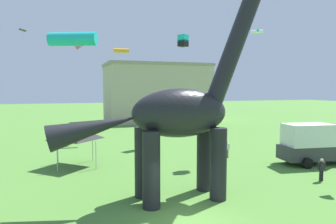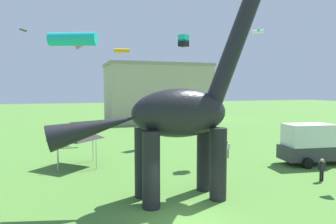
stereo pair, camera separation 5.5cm
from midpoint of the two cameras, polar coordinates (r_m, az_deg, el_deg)
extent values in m
plane|color=#4C7F33|center=(14.78, 3.51, -19.45)|extent=(240.00, 240.00, 0.00)
cylinder|color=black|center=(18.46, 6.62, -8.27)|extent=(0.90, 0.90, 3.88)
cylinder|color=black|center=(16.97, 9.14, -9.42)|extent=(0.90, 0.90, 3.88)
cylinder|color=black|center=(17.23, -4.75, -9.17)|extent=(0.90, 0.90, 3.88)
cylinder|color=black|center=(15.63, -3.19, -10.58)|extent=(0.90, 0.90, 3.88)
ellipsoid|color=black|center=(16.55, 2.17, -0.17)|extent=(5.31, 2.29, 2.61)
cylinder|color=black|center=(18.25, 12.63, 13.32)|extent=(3.81, 0.98, 7.56)
cone|color=black|center=(15.59, -13.32, -2.77)|extent=(4.66, 1.31, 2.21)
cube|color=#38383D|center=(27.39, 25.38, -6.63)|extent=(5.83, 2.82, 1.10)
cube|color=#B7B7BC|center=(28.53, 28.12, -4.16)|extent=(2.03, 2.15, 1.00)
cube|color=silver|center=(26.63, 24.26, -3.84)|extent=(3.82, 2.47, 1.70)
cylinder|color=black|center=(29.62, 26.74, -6.95)|extent=(0.83, 0.36, 0.80)
cylinder|color=black|center=(27.14, 21.21, -7.78)|extent=(0.83, 0.36, 0.80)
cylinder|color=black|center=(25.62, 24.26, -8.59)|extent=(0.83, 0.36, 0.80)
cylinder|color=#6B6056|center=(27.37, 10.54, -7.53)|extent=(0.12, 0.12, 0.74)
cylinder|color=#6B6056|center=(27.46, 10.87, -7.49)|extent=(0.12, 0.12, 0.74)
cube|color=silver|center=(27.29, 10.73, -6.21)|extent=(0.40, 0.25, 0.52)
sphere|color=tan|center=(27.23, 10.74, -5.43)|extent=(0.23, 0.23, 0.23)
cylinder|color=silver|center=(27.18, 10.30, -6.19)|extent=(0.10, 0.10, 0.50)
cylinder|color=silver|center=(27.40, 11.15, -6.12)|extent=(0.10, 0.10, 0.50)
cylinder|color=black|center=(22.61, 26.12, -10.45)|extent=(0.12, 0.12, 0.73)
cylinder|color=black|center=(22.73, 26.44, -10.38)|extent=(0.12, 0.12, 0.73)
cube|color=black|center=(22.52, 26.33, -8.88)|extent=(0.39, 0.24, 0.52)
sphere|color=tan|center=(22.44, 26.37, -7.96)|extent=(0.23, 0.23, 0.23)
cylinder|color=black|center=(22.36, 25.92, -8.89)|extent=(0.10, 0.10, 0.49)
cylinder|color=black|center=(22.67, 26.74, -8.74)|extent=(0.10, 0.10, 0.49)
cylinder|color=#B2B2B7|center=(26.38, -13.76, -6.52)|extent=(0.06, 0.06, 2.10)
cylinder|color=#B2B2B7|center=(23.75, -13.18, -7.71)|extent=(0.06, 0.06, 2.10)
cylinder|color=#B2B2B7|center=(26.29, -19.67, -6.68)|extent=(0.06, 0.06, 2.10)
cylinder|color=#B2B2B7|center=(23.65, -19.76, -7.91)|extent=(0.06, 0.06, 2.10)
pyramid|color=black|center=(24.73, -16.67, -3.78)|extent=(3.15, 3.15, 0.90)
cube|color=black|center=(31.34, -25.24, 13.47)|extent=(0.73, 0.90, 0.16)
cylinder|color=orange|center=(31.26, -25.21, 12.53)|extent=(0.01, 0.01, 0.80)
cylinder|color=orange|center=(35.98, -8.65, 11.10)|extent=(1.74, 0.61, 0.48)
cone|color=orange|center=(36.90, -8.79, 10.93)|extent=(0.47, 0.53, 0.50)
cylinder|color=#19B2B7|center=(19.29, -17.20, 12.70)|extent=(2.87, 1.83, 0.78)
cone|color=pink|center=(20.70, -15.59, 12.14)|extent=(0.97, 1.03, 0.82)
cube|color=#19B2B7|center=(34.49, 2.74, 13.42)|extent=(1.21, 1.21, 0.71)
cube|color=black|center=(34.41, 2.74, 12.52)|extent=(1.21, 1.21, 0.71)
cube|color=yellow|center=(29.87, 15.38, 19.25)|extent=(0.88, 0.88, 0.59)
cylinder|color=white|center=(47.26, 16.03, 14.03)|extent=(1.63, 1.27, 0.46)
cone|color=#19B2B7|center=(46.37, 16.07, 14.22)|extent=(0.61, 0.63, 0.48)
cube|color=#B7A893|center=(57.24, -2.13, 3.35)|extent=(18.20, 10.41, 9.96)
cube|color=gray|center=(57.39, -2.15, 8.57)|extent=(18.57, 10.62, 0.50)
camera|label=1|loc=(0.03, -90.09, -0.01)|focal=33.15mm
camera|label=2|loc=(0.03, 89.91, 0.01)|focal=33.15mm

